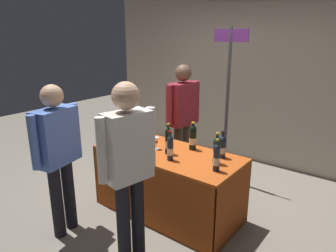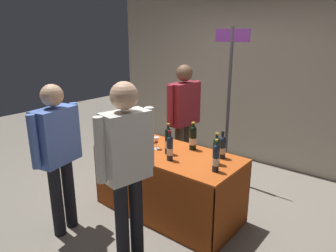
{
  "view_description": "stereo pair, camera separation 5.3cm",
  "coord_description": "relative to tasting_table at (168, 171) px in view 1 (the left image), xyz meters",
  "views": [
    {
      "loc": [
        1.93,
        -2.51,
        2.0
      ],
      "look_at": [
        0.0,
        0.0,
        1.05
      ],
      "focal_mm": 32.7,
      "sensor_mm": 36.0,
      "label": 1
    },
    {
      "loc": [
        1.97,
        -2.47,
        2.0
      ],
      "look_at": [
        0.0,
        0.0,
        1.05
      ],
      "focal_mm": 32.7,
      "sensor_mm": 36.0,
      "label": 2
    }
  ],
  "objects": [
    {
      "name": "brochure_stand",
      "position": [
        -0.27,
        -0.26,
        0.31
      ],
      "size": [
        0.16,
        0.03,
        0.17
      ],
      "primitive_type": "cube",
      "rotation": [
        0.08,
        0.0,
        6.23
      ],
      "color": "silver",
      "rests_on": "tasting_table"
    },
    {
      "name": "booth_signpost",
      "position": [
        0.1,
        1.18,
        0.74
      ],
      "size": [
        0.48,
        0.04,
        2.1
      ],
      "color": "#47474C",
      "rests_on": "ground_plane"
    },
    {
      "name": "wine_glass_near_vendor",
      "position": [
        -0.16,
        -0.01,
        0.32
      ],
      "size": [
        0.07,
        0.07,
        0.14
      ],
      "color": "silver",
      "rests_on": "tasting_table"
    },
    {
      "name": "display_bottle_0",
      "position": [
        0.66,
        -0.11,
        0.37
      ],
      "size": [
        0.07,
        0.07,
        0.32
      ],
      "color": "#192333",
      "rests_on": "tasting_table"
    },
    {
      "name": "featured_wine_bottle",
      "position": [
        0.16,
        -0.17,
        0.36
      ],
      "size": [
        0.07,
        0.07,
        0.32
      ],
      "color": "#192333",
      "rests_on": "tasting_table"
    },
    {
      "name": "display_bottle_1",
      "position": [
        0.03,
        -0.04,
        0.38
      ],
      "size": [
        0.07,
        0.07,
        0.34
      ],
      "color": "black",
      "rests_on": "tasting_table"
    },
    {
      "name": "wine_glass_mid",
      "position": [
        -0.37,
        0.12,
        0.33
      ],
      "size": [
        0.08,
        0.08,
        0.14
      ],
      "color": "silver",
      "rests_on": "tasting_table"
    },
    {
      "name": "tasting_table",
      "position": [
        0.0,
        0.0,
        0.0
      ],
      "size": [
        1.64,
        0.76,
        0.75
      ],
      "color": "#B74C19",
      "rests_on": "ground_plane"
    },
    {
      "name": "display_bottle_2",
      "position": [
        0.17,
        0.23,
        0.37
      ],
      "size": [
        0.08,
        0.08,
        0.32
      ],
      "color": "black",
      "rests_on": "tasting_table"
    },
    {
      "name": "taster_foreground_left",
      "position": [
        0.23,
        -0.84,
        0.46
      ],
      "size": [
        0.28,
        0.55,
        1.65
      ],
      "rotation": [
        0.0,
        0.0,
        1.38
      ],
      "color": "black",
      "rests_on": "ground_plane"
    },
    {
      "name": "display_bottle_4",
      "position": [
        0.55,
        0.22,
        0.35
      ],
      "size": [
        0.08,
        0.08,
        0.29
      ],
      "color": "#192333",
      "rests_on": "tasting_table"
    },
    {
      "name": "display_bottle_3",
      "position": [
        0.58,
        0.05,
        0.37
      ],
      "size": [
        0.08,
        0.08,
        0.33
      ],
      "color": "black",
      "rests_on": "tasting_table"
    },
    {
      "name": "back_partition",
      "position": [
        0.0,
        2.14,
        0.81
      ],
      "size": [
        5.37,
        0.12,
        2.68
      ],
      "primitive_type": "cube",
      "color": "#B2A893",
      "rests_on": "ground_plane"
    },
    {
      "name": "ground_plane",
      "position": [
        0.0,
        0.0,
        -0.52
      ],
      "size": [
        12.0,
        12.0,
        0.0
      ],
      "primitive_type": "plane",
      "color": "gray"
    },
    {
      "name": "taster_foreground_right",
      "position": [
        -0.63,
        -0.95,
        0.41
      ],
      "size": [
        0.29,
        0.6,
        1.56
      ],
      "rotation": [
        0.0,
        0.0,
        1.78
      ],
      "color": "black",
      "rests_on": "ground_plane"
    },
    {
      "name": "vendor_presenter",
      "position": [
        -0.39,
        0.84,
        0.46
      ],
      "size": [
        0.25,
        0.63,
        1.62
      ],
      "rotation": [
        0.0,
        0.0,
        -1.65
      ],
      "color": "#4C4233",
      "rests_on": "ground_plane"
    }
  ]
}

